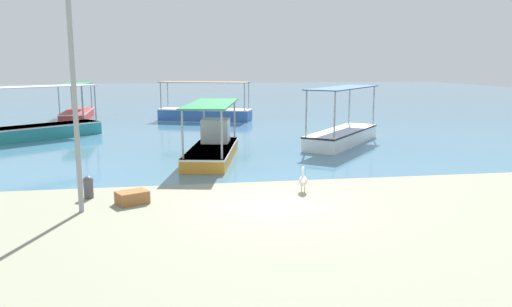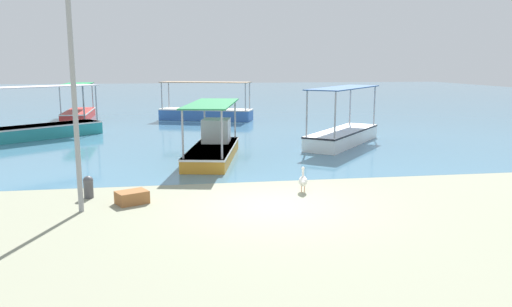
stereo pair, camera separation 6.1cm
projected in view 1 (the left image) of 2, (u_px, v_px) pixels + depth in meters
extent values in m
plane|color=gray|center=(273.00, 206.00, 14.54)|extent=(120.00, 120.00, 0.00)
cube|color=teal|center=(198.00, 97.00, 61.17)|extent=(110.00, 90.00, 0.00)
cube|color=#386AB9|center=(205.00, 114.00, 36.57)|extent=(6.89, 3.89, 0.80)
cube|color=silver|center=(205.00, 109.00, 36.50)|extent=(6.95, 3.94, 0.08)
cylinder|color=#99999E|center=(249.00, 96.00, 36.40)|extent=(0.08, 0.08, 1.92)
cylinder|color=#99999E|center=(244.00, 97.00, 35.05)|extent=(0.08, 0.08, 1.92)
cylinder|color=#99999E|center=(168.00, 95.00, 37.60)|extent=(0.08, 0.08, 1.92)
cylinder|color=#99999E|center=(161.00, 96.00, 36.25)|extent=(0.08, 0.08, 1.92)
cube|color=#8B7155|center=(204.00, 82.00, 36.15)|extent=(6.74, 3.91, 0.05)
cube|color=white|center=(342.00, 137.00, 25.54)|extent=(5.32, 6.05, 0.73)
cube|color=black|center=(342.00, 131.00, 25.48)|extent=(5.38, 6.11, 0.08)
cylinder|color=#99999E|center=(335.00, 115.00, 22.40)|extent=(0.08, 0.08, 2.13)
cylinder|color=#99999E|center=(306.00, 114.00, 23.08)|extent=(0.08, 0.08, 2.13)
cylinder|color=#99999E|center=(374.00, 106.00, 27.49)|extent=(0.08, 0.08, 2.13)
cylinder|color=#99999E|center=(349.00, 105.00, 28.17)|extent=(0.08, 0.08, 2.13)
cube|color=#2F5182|center=(344.00, 88.00, 25.09)|extent=(5.28, 5.96, 0.05)
cube|color=red|center=(77.00, 115.00, 37.10)|extent=(2.01, 6.09, 0.61)
cube|color=silver|center=(77.00, 111.00, 37.06)|extent=(2.05, 6.13, 0.08)
cylinder|color=#99999E|center=(71.00, 95.00, 39.38)|extent=(0.08, 0.08, 1.95)
cylinder|color=#99999E|center=(91.00, 95.00, 39.68)|extent=(0.08, 0.08, 1.95)
cylinder|color=#99999E|center=(59.00, 100.00, 34.07)|extent=(0.08, 0.08, 1.95)
cylinder|color=#99999E|center=(82.00, 100.00, 34.37)|extent=(0.08, 0.08, 1.95)
cube|color=#187E40|center=(75.00, 84.00, 36.70)|extent=(2.10, 5.89, 0.05)
cube|color=orange|center=(212.00, 153.00, 21.43)|extent=(2.89, 6.13, 0.55)
cube|color=silver|center=(212.00, 148.00, 21.39)|extent=(2.93, 6.18, 0.08)
cylinder|color=#99999E|center=(222.00, 135.00, 18.53)|extent=(0.08, 0.08, 1.83)
cylinder|color=#99999E|center=(182.00, 135.00, 18.60)|extent=(0.08, 0.08, 1.83)
cylinder|color=#99999E|center=(235.00, 119.00, 23.84)|extent=(0.08, 0.08, 1.83)
cylinder|color=#99999E|center=(204.00, 119.00, 23.91)|extent=(0.08, 0.08, 1.83)
cube|color=#1F7540|center=(211.00, 104.00, 21.05)|extent=(2.94, 5.96, 0.05)
cube|color=silver|center=(216.00, 131.00, 22.59)|extent=(1.44, 1.50, 1.06)
cube|color=teal|center=(43.00, 131.00, 27.71)|extent=(5.94, 5.31, 0.73)
cube|color=silver|center=(42.00, 126.00, 27.65)|extent=(5.99, 5.36, 0.08)
cylinder|color=#99999E|center=(95.00, 104.00, 29.15)|extent=(0.08, 0.08, 2.09)
cylinder|color=#99999E|center=(83.00, 102.00, 30.07)|extent=(0.08, 0.08, 2.09)
cube|color=silver|center=(39.00, 87.00, 27.27)|extent=(5.85, 5.26, 0.05)
cylinder|color=#E0997A|center=(301.00, 189.00, 16.06)|extent=(0.03, 0.03, 0.22)
cylinder|color=#E0997A|center=(305.00, 189.00, 16.05)|extent=(0.03, 0.03, 0.22)
ellipsoid|color=white|center=(303.00, 181.00, 16.04)|extent=(0.39, 0.61, 0.32)
ellipsoid|color=white|center=(303.00, 182.00, 15.79)|extent=(0.15, 0.18, 0.10)
cylinder|color=white|center=(303.00, 173.00, 16.15)|extent=(0.07, 0.07, 0.26)
sphere|color=white|center=(303.00, 168.00, 16.12)|extent=(0.11, 0.11, 0.11)
cone|color=#E5933F|center=(303.00, 168.00, 16.29)|extent=(0.12, 0.31, 0.06)
cylinder|color=gray|center=(75.00, 106.00, 13.42)|extent=(0.14, 0.14, 5.89)
cylinder|color=#47474C|center=(89.00, 190.00, 15.31)|extent=(0.29, 0.29, 0.51)
sphere|color=#4C4C51|center=(88.00, 181.00, 15.26)|extent=(0.30, 0.30, 0.30)
cube|color=#985F33|center=(132.00, 197.00, 14.72)|extent=(1.06, 0.95, 0.38)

